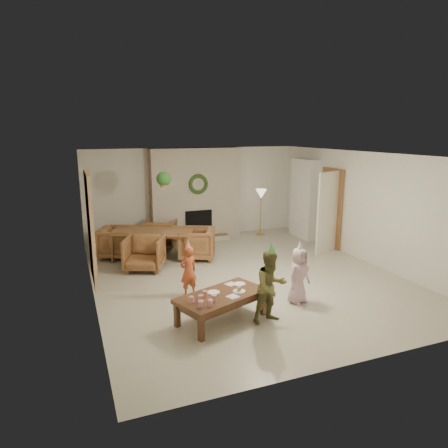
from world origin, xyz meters
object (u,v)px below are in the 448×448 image
dining_chair_near (144,253)px  child_pink (299,276)px  dining_table (153,244)px  dining_chair_left (118,242)px  coffee_table_top (222,296)px  dining_chair_right (197,243)px  child_plaid (271,287)px  dining_chair_far (160,234)px  child_red (188,271)px

dining_chair_near → child_pink: child_pink is taller
dining_table → dining_chair_left: 0.84m
dining_table → coffee_table_top: 3.64m
dining_chair_right → child_plaid: child_plaid is taller
dining_chair_right → child_plaid: size_ratio=0.70×
dining_chair_far → coffee_table_top: 4.39m
dining_table → dining_chair_right: (0.95, -0.42, 0.03)m
child_plaid → dining_chair_far: bearing=91.3°
dining_table → dining_chair_near: (-0.34, -0.76, 0.03)m
coffee_table_top → dining_chair_far: bearing=69.3°
child_red → child_pink: child_pink is taller
dining_chair_near → child_red: (0.49, -1.72, 0.10)m
dining_table → child_plaid: 4.09m
dining_chair_far → child_red: size_ratio=0.87×
dining_chair_left → coffee_table_top: dining_chair_left is taller
child_pink → coffee_table_top: bearing=164.9°
dining_chair_far → child_pink: (1.52, -4.23, 0.13)m
child_plaid → coffee_table_top: bearing=148.1°
dining_chair_right → dining_chair_far: bearing=-128.7°
dining_table → child_plaid: child_plaid is taller
dining_chair_left → child_pink: child_pink is taller
dining_chair_near → child_red: size_ratio=0.87×
dining_table → dining_chair_left: bearing=180.0°
dining_chair_right → child_red: bearing=2.5°
dining_chair_far → dining_chair_right: bearing=141.3°
dining_chair_far → dining_table: bearing=90.0°
dining_table → dining_chair_far: dining_chair_far is taller
child_plaid → child_pink: bearing=23.5°
dining_chair_far → dining_chair_right: size_ratio=1.00×
child_plaid → dining_chair_near: bearing=106.3°
dining_chair_right → child_pink: bearing=40.4°
dining_chair_far → child_plaid: (0.72, -4.71, 0.21)m
child_red → child_plaid: child_plaid is taller
dining_table → dining_chair_left: size_ratio=2.34×
dining_chair_right → child_plaid: (0.10, -3.52, 0.21)m
dining_table → dining_chair_near: size_ratio=2.34×
dining_chair_right → coffee_table_top: 3.25m
child_plaid → dining_chair_right: bearing=84.2°
dining_chair_far → dining_chair_left: bearing=45.0°
dining_table → child_red: bearing=-62.7°
dining_chair_near → coffee_table_top: dining_chair_near is taller
dining_chair_far → dining_chair_left: (-1.10, -0.43, 0.00)m
dining_table → child_red: (0.15, -2.48, 0.13)m
child_plaid → child_pink: size_ratio=1.17×
dining_chair_right → child_plaid: bearing=25.6°
dining_chair_right → coffee_table_top: size_ratio=0.56×
child_pink → child_plaid: bearing=-170.3°
dining_chair_near → child_red: bearing=-50.3°
dining_chair_far → dining_chair_right: same height
dining_chair_right → child_pink: (0.90, -3.04, 0.13)m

